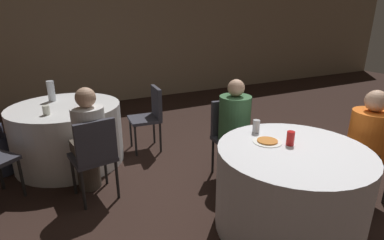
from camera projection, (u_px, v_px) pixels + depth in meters
name	position (u px, v px, depth m)	size (l,w,h in m)	color
ground_plane	(291.00, 209.00, 2.91)	(16.00, 16.00, 0.00)	black
wall_back	(137.00, 35.00, 6.43)	(16.00, 0.06, 2.80)	gray
table_near	(289.00, 189.00, 2.58)	(1.26, 1.26, 0.75)	silver
table_far	(68.00, 134.00, 3.77)	(1.32, 1.32, 0.75)	white
chair_near_north	(230.00, 131.00, 3.43)	(0.43, 0.43, 0.88)	#383842
chair_near_east	(372.00, 149.00, 2.95)	(0.41, 0.41, 0.88)	#383842
chair_far_south	(95.00, 152.00, 2.89)	(0.45, 0.46, 0.88)	#383842
chair_far_east	(150.00, 112.00, 4.09)	(0.44, 0.44, 0.88)	#383842
person_white_shirt	(89.00, 142.00, 3.00)	(0.34, 0.49, 1.16)	#4C4238
person_orange_shirt	(363.00, 147.00, 2.87)	(0.52, 0.37, 1.14)	#282828
person_green_jacket	(237.00, 131.00, 3.27)	(0.36, 0.51, 1.15)	black
pizza_plate_near	(267.00, 141.00, 2.59)	(0.25, 0.25, 0.02)	white
soda_can_silver	(256.00, 126.00, 2.79)	(0.07, 0.07, 0.12)	silver
soda_can_red	(290.00, 138.00, 2.51)	(0.07, 0.07, 0.12)	red
bottle_far	(51.00, 91.00, 3.81)	(0.09, 0.09, 0.26)	silver
cup_far	(46.00, 110.00, 3.29)	(0.07, 0.07, 0.10)	silver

